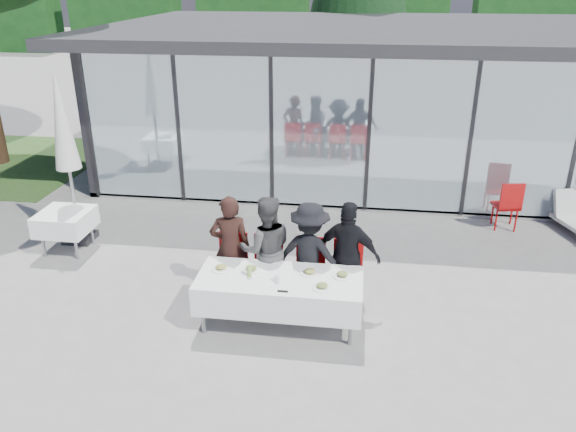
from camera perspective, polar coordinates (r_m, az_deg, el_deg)
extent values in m
plane|color=gray|center=(8.29, 0.13, -9.86)|extent=(90.00, 90.00, 0.00)
cube|color=gray|center=(15.57, 11.57, 6.10)|extent=(14.00, 8.00, 0.10)
cube|color=black|center=(19.03, 11.39, 14.00)|extent=(14.00, 0.20, 3.20)
cube|color=black|center=(16.25, -13.58, 12.28)|extent=(0.20, 8.00, 3.20)
cube|color=silver|center=(11.34, 13.15, 7.71)|extent=(13.60, 0.06, 3.10)
cube|color=#2D2D30|center=(14.56, 12.73, 18.00)|extent=(14.80, 8.80, 0.24)
cube|color=#262628|center=(12.67, -19.48, 8.59)|extent=(0.08, 0.10, 3.10)
cube|color=#262628|center=(11.91, -11.03, 8.62)|extent=(0.08, 0.10, 3.10)
cube|color=#262628|center=(11.44, -1.67, 8.44)|extent=(0.08, 0.10, 3.10)
cube|color=#262628|center=(11.29, 8.20, 8.01)|extent=(0.08, 0.10, 3.10)
cube|color=#262628|center=(11.47, 18.02, 7.35)|extent=(0.08, 0.10, 3.10)
cube|color=#262628|center=(11.97, 27.24, 6.53)|extent=(0.08, 0.10, 3.10)
cube|color=#AC0B0B|center=(14.06, 1.73, 6.41)|extent=(0.45, 0.45, 0.90)
cube|color=#AC0B0B|center=(14.46, 7.91, 6.68)|extent=(0.45, 0.45, 0.90)
cube|color=#AC0B0B|center=(14.22, 18.05, 5.45)|extent=(0.45, 0.45, 0.90)
cube|color=#AC0B0B|center=(15.35, 25.03, 5.67)|extent=(0.45, 0.45, 0.90)
cube|color=#103513|center=(41.81, -26.71, 17.80)|extent=(6.50, 2.00, 4.40)
cube|color=#103513|center=(38.01, -16.10, 18.95)|extent=(6.50, 2.00, 4.40)
cube|color=#103513|center=(35.63, -3.50, 19.52)|extent=(6.50, 2.00, 4.40)
cube|color=#103513|center=(34.97, 10.24, 19.14)|extent=(6.50, 2.00, 4.40)
cube|color=#103513|center=(36.11, 23.66, 17.79)|extent=(6.50, 2.00, 4.40)
cube|color=white|center=(7.78, -0.85, -7.59)|extent=(2.26, 0.96, 0.42)
cylinder|color=gray|center=(7.78, -8.64, -9.47)|extent=(0.06, 0.06, 0.71)
cylinder|color=gray|center=(7.51, 6.44, -10.66)|extent=(0.06, 0.06, 0.71)
cylinder|color=gray|center=(8.36, -7.32, -6.91)|extent=(0.06, 0.06, 0.71)
cylinder|color=gray|center=(8.10, 6.61, -7.91)|extent=(0.06, 0.06, 0.71)
imported|color=black|center=(8.36, -5.88, -3.21)|extent=(0.70, 0.70, 1.64)
cube|color=#AC0B0B|center=(8.53, -5.77, -5.42)|extent=(0.44, 0.44, 0.05)
cube|color=#AC0B0B|center=(8.59, -5.53, -3.32)|extent=(0.44, 0.04, 0.55)
cylinder|color=#AC0B0B|center=(8.54, -7.17, -7.28)|extent=(0.04, 0.04, 0.43)
cylinder|color=#AC0B0B|center=(8.46, -4.79, -7.49)|extent=(0.04, 0.04, 0.43)
cylinder|color=#AC0B0B|center=(8.84, -6.58, -6.11)|extent=(0.04, 0.04, 0.43)
cylinder|color=#AC0B0B|center=(8.76, -4.29, -6.30)|extent=(0.04, 0.04, 0.43)
imported|color=#4B4B4B|center=(8.25, -2.22, -3.40)|extent=(0.97, 0.97, 1.65)
cube|color=#AC0B0B|center=(8.43, -2.18, -5.69)|extent=(0.44, 0.44, 0.05)
cube|color=#AC0B0B|center=(8.49, -1.97, -3.56)|extent=(0.44, 0.04, 0.55)
cylinder|color=#AC0B0B|center=(8.42, -3.59, -7.58)|extent=(0.04, 0.04, 0.43)
cylinder|color=#AC0B0B|center=(8.37, -1.15, -7.77)|extent=(0.04, 0.04, 0.43)
cylinder|color=#AC0B0B|center=(8.73, -3.12, -6.39)|extent=(0.04, 0.04, 0.43)
cylinder|color=#AC0B0B|center=(8.67, -0.77, -6.56)|extent=(0.04, 0.04, 0.43)
imported|color=black|center=(8.19, 2.21, -3.89)|extent=(1.22, 1.22, 1.59)
cube|color=#AC0B0B|center=(8.35, 2.17, -5.98)|extent=(0.44, 0.44, 0.05)
cube|color=#AC0B0B|center=(8.41, 2.34, -3.84)|extent=(0.44, 0.04, 0.55)
cylinder|color=#AC0B0B|center=(8.33, 0.78, -7.91)|extent=(0.04, 0.04, 0.43)
cylinder|color=#AC0B0B|center=(8.30, 3.27, -8.08)|extent=(0.04, 0.04, 0.43)
cylinder|color=#AC0B0B|center=(8.64, 1.08, -6.69)|extent=(0.04, 0.04, 0.43)
cylinder|color=#AC0B0B|center=(8.61, 3.47, -6.84)|extent=(0.04, 0.04, 0.43)
imported|color=black|center=(8.15, 6.12, -3.98)|extent=(1.18, 1.18, 1.63)
cube|color=#AC0B0B|center=(8.32, 6.01, -6.21)|extent=(0.44, 0.44, 0.05)
cube|color=#AC0B0B|center=(8.38, 6.14, -4.06)|extent=(0.44, 0.04, 0.55)
cylinder|color=#AC0B0B|center=(8.29, 4.64, -8.16)|extent=(0.04, 0.04, 0.43)
cylinder|color=#AC0B0B|center=(8.29, 7.15, -8.31)|extent=(0.04, 0.04, 0.43)
cylinder|color=#AC0B0B|center=(8.60, 4.79, -6.92)|extent=(0.04, 0.04, 0.43)
cylinder|color=#AC0B0B|center=(8.60, 7.21, -7.06)|extent=(0.04, 0.04, 0.43)
cylinder|color=white|center=(7.92, -6.81, -5.37)|extent=(0.27, 0.27, 0.01)
ellipsoid|color=tan|center=(7.90, -6.82, -5.15)|extent=(0.15, 0.15, 0.05)
cylinder|color=white|center=(7.85, -3.75, -5.49)|extent=(0.27, 0.27, 0.01)
ellipsoid|color=#3E6425|center=(7.84, -3.76, -5.28)|extent=(0.15, 0.15, 0.05)
cylinder|color=white|center=(7.76, 2.23, -5.81)|extent=(0.27, 0.27, 0.01)
ellipsoid|color=tan|center=(7.75, 2.23, -5.60)|extent=(0.15, 0.15, 0.05)
cylinder|color=white|center=(7.72, 5.53, -6.09)|extent=(0.27, 0.27, 0.01)
ellipsoid|color=#3E6425|center=(7.71, 5.54, -5.87)|extent=(0.15, 0.15, 0.05)
cylinder|color=white|center=(7.43, 3.48, -7.28)|extent=(0.27, 0.27, 0.01)
ellipsoid|color=#3E6425|center=(7.42, 3.48, -7.05)|extent=(0.15, 0.15, 0.05)
cylinder|color=#85B64C|center=(7.68, -3.95, -5.59)|extent=(0.06, 0.06, 0.16)
cylinder|color=silver|center=(7.54, -1.13, -6.37)|extent=(0.07, 0.07, 0.10)
cube|color=black|center=(7.34, -0.54, -7.66)|extent=(0.14, 0.03, 0.01)
cube|color=white|center=(10.57, -21.69, -0.52)|extent=(0.86, 0.86, 0.36)
cylinder|color=gray|center=(10.56, -23.71, -2.06)|extent=(0.05, 0.05, 0.72)
cylinder|color=gray|center=(10.27, -20.84, -2.30)|extent=(0.05, 0.05, 0.72)
cylinder|color=gray|center=(11.03, -22.17, -0.75)|extent=(0.05, 0.05, 0.72)
cylinder|color=gray|center=(10.75, -19.39, -0.95)|extent=(0.05, 0.05, 0.72)
cube|color=#AC0B0B|center=(11.56, 21.24, 0.96)|extent=(0.51, 0.51, 0.05)
cube|color=#AC0B0B|center=(11.30, 21.80, 1.75)|extent=(0.44, 0.12, 0.55)
cylinder|color=#AC0B0B|center=(11.44, 20.38, -0.41)|extent=(0.04, 0.04, 0.43)
cylinder|color=#AC0B0B|center=(11.53, 22.12, -0.51)|extent=(0.04, 0.04, 0.43)
cylinder|color=#AC0B0B|center=(11.76, 20.05, 0.29)|extent=(0.04, 0.04, 0.43)
cylinder|color=#AC0B0B|center=(11.85, 21.74, 0.19)|extent=(0.04, 0.04, 0.43)
cube|color=black|center=(11.09, -20.34, -2.05)|extent=(0.50, 0.50, 0.12)
cylinder|color=gray|center=(10.63, -21.30, 4.25)|extent=(0.06, 0.06, 2.70)
cone|color=silver|center=(10.41, -21.99, 8.69)|extent=(0.44, 0.44, 1.59)
cube|color=silver|center=(12.22, 26.63, 1.22)|extent=(0.65, 0.44, 0.54)
cylinder|color=silver|center=(12.35, 25.94, -0.34)|extent=(0.04, 0.04, 0.14)
cylinder|color=#382316|center=(20.19, 6.75, 13.08)|extent=(0.44, 0.44, 2.00)
cube|color=#385926|center=(16.59, -27.25, 4.87)|extent=(5.00, 5.00, 0.02)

